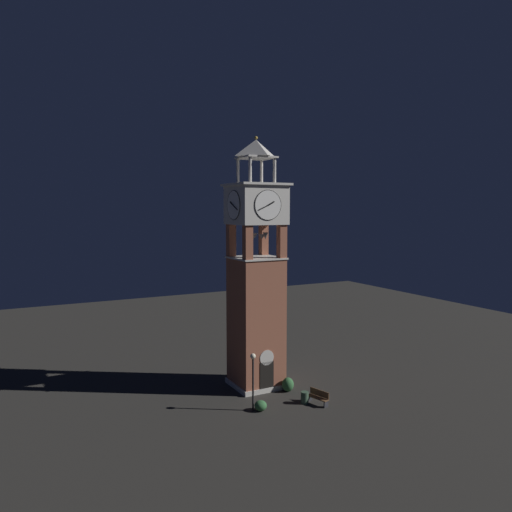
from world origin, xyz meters
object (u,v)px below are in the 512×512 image
at_px(park_bench, 318,397).
at_px(trash_bin, 305,398).
at_px(lamp_post, 253,371).
at_px(clock_tower, 256,285).

height_order(park_bench, trash_bin, park_bench).
bearing_deg(trash_bin, park_bench, -34.34).
height_order(park_bench, lamp_post, lamp_post).
bearing_deg(lamp_post, clock_tower, 59.85).
xyz_separation_m(clock_tower, trash_bin, (1.31, -4.52, -7.10)).
bearing_deg(clock_tower, lamp_post, -120.15).
bearing_deg(park_bench, trash_bin, 145.66).
distance_m(lamp_post, trash_bin, 4.28).
distance_m(clock_tower, lamp_post, 6.68).
bearing_deg(park_bench, lamp_post, 166.12).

